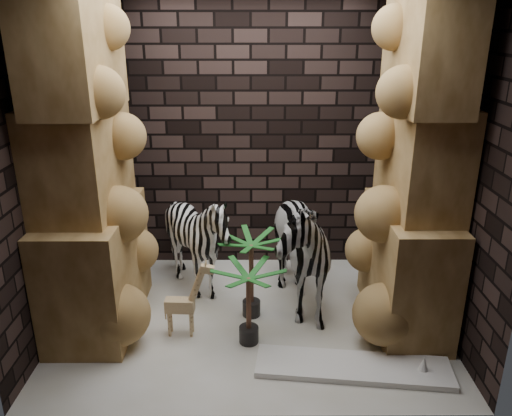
{
  "coord_description": "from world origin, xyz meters",
  "views": [
    {
      "loc": [
        0.03,
        -4.09,
        2.65
      ],
      "look_at": [
        0.05,
        0.15,
        1.07
      ],
      "focal_mm": 35.29,
      "sensor_mm": 36.0,
      "label": 1
    }
  ],
  "objects_px": {
    "surfboard": "(353,367)",
    "zebra_right": "(289,235)",
    "giraffe_toy": "(179,297)",
    "zebra_left": "(198,246)",
    "palm_back": "(249,306)",
    "palm_front": "(251,276)"
  },
  "relations": [
    {
      "from": "giraffe_toy",
      "to": "surfboard",
      "type": "relative_size",
      "value": 0.48
    },
    {
      "from": "palm_front",
      "to": "zebra_right",
      "type": "bearing_deg",
      "value": 27.75
    },
    {
      "from": "zebra_right",
      "to": "surfboard",
      "type": "distance_m",
      "value": 1.32
    },
    {
      "from": "zebra_left",
      "to": "giraffe_toy",
      "type": "height_order",
      "value": "zebra_left"
    },
    {
      "from": "zebra_left",
      "to": "surfboard",
      "type": "height_order",
      "value": "zebra_left"
    },
    {
      "from": "zebra_right",
      "to": "palm_back",
      "type": "distance_m",
      "value": 0.82
    },
    {
      "from": "surfboard",
      "to": "palm_front",
      "type": "bearing_deg",
      "value": 141.91
    },
    {
      "from": "zebra_right",
      "to": "giraffe_toy",
      "type": "bearing_deg",
      "value": -166.97
    },
    {
      "from": "zebra_right",
      "to": "surfboard",
      "type": "bearing_deg",
      "value": -78.73
    },
    {
      "from": "palm_back",
      "to": "surfboard",
      "type": "relative_size",
      "value": 0.47
    },
    {
      "from": "giraffe_toy",
      "to": "surfboard",
      "type": "height_order",
      "value": "giraffe_toy"
    },
    {
      "from": "zebra_left",
      "to": "palm_back",
      "type": "distance_m",
      "value": 1.03
    },
    {
      "from": "zebra_right",
      "to": "zebra_left",
      "type": "distance_m",
      "value": 0.96
    },
    {
      "from": "zebra_right",
      "to": "giraffe_toy",
      "type": "xyz_separation_m",
      "value": [
        -0.99,
        -0.5,
        -0.37
      ]
    },
    {
      "from": "zebra_right",
      "to": "palm_back",
      "type": "relative_size",
      "value": 2.05
    },
    {
      "from": "surfboard",
      "to": "zebra_right",
      "type": "bearing_deg",
      "value": 121.67
    },
    {
      "from": "giraffe_toy",
      "to": "palm_back",
      "type": "distance_m",
      "value": 0.62
    },
    {
      "from": "palm_back",
      "to": "surfboard",
      "type": "xyz_separation_m",
      "value": [
        0.84,
        -0.38,
        -0.34
      ]
    },
    {
      "from": "zebra_right",
      "to": "giraffe_toy",
      "type": "height_order",
      "value": "zebra_right"
    },
    {
      "from": "zebra_left",
      "to": "giraffe_toy",
      "type": "xyz_separation_m",
      "value": [
        -0.09,
        -0.75,
        -0.14
      ]
    },
    {
      "from": "zebra_left",
      "to": "palm_front",
      "type": "bearing_deg",
      "value": -28.89
    },
    {
      "from": "palm_front",
      "to": "palm_back",
      "type": "xyz_separation_m",
      "value": [
        -0.02,
        -0.43,
        -0.05
      ]
    }
  ]
}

